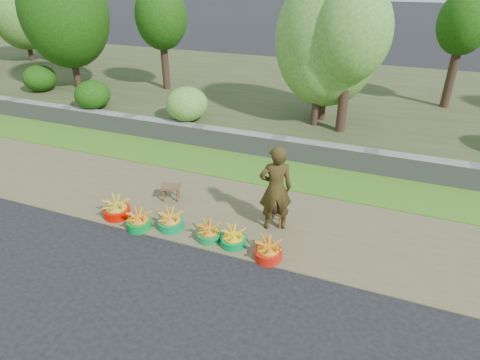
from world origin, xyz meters
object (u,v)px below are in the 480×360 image
at_px(basin_c, 171,221).
at_px(vendor_woman, 276,189).
at_px(basin_a, 117,209).
at_px(basin_e, 233,238).
at_px(basin_f, 268,251).
at_px(stool_right, 277,213).
at_px(stool_left, 171,189).
at_px(basin_d, 209,233).
at_px(basin_b, 139,221).

distance_m(basin_c, vendor_woman, 2.03).
height_order(basin_a, basin_e, basin_a).
height_order(basin_a, basin_c, basin_a).
xyz_separation_m(basin_c, basin_f, (1.94, -0.17, -0.00)).
height_order(basin_f, stool_right, basin_f).
height_order(basin_e, vendor_woman, vendor_woman).
distance_m(basin_e, stool_left, 2.02).
xyz_separation_m(basin_d, vendor_woman, (0.97, 0.78, 0.69)).
distance_m(basin_a, basin_d, 1.98).
height_order(basin_a, basin_d, basin_a).
relative_size(basin_e, stool_left, 1.00).
xyz_separation_m(stool_left, stool_right, (2.29, -0.06, -0.01)).
bearing_deg(basin_a, basin_c, 1.62).
distance_m(basin_d, basin_e, 0.47).
bearing_deg(basin_b, basin_e, 4.59).
bearing_deg(basin_d, basin_f, -5.83).
relative_size(basin_c, vendor_woman, 0.29).
height_order(basin_c, basin_e, basin_c).
distance_m(basin_e, vendor_woman, 1.15).
height_order(basin_c, basin_f, basin_c).
xyz_separation_m(basin_a, vendor_woman, (2.95, 0.75, 0.67)).
bearing_deg(vendor_woman, basin_d, 13.70).
bearing_deg(basin_a, basin_b, -15.27).
bearing_deg(stool_left, basin_c, -60.53).
height_order(basin_b, stool_left, stool_left).
height_order(basin_e, stool_left, stool_left).
bearing_deg(basin_d, basin_c, 176.02).
bearing_deg(basin_c, basin_b, -160.09).
xyz_separation_m(basin_c, stool_left, (-0.51, 0.90, 0.12)).
relative_size(basin_b, stool_right, 1.10).
distance_m(stool_right, vendor_woman, 0.58).
distance_m(basin_a, basin_f, 3.12).
xyz_separation_m(basin_a, basin_b, (0.62, -0.17, -0.02)).
bearing_deg(stool_left, basin_b, -92.60).
distance_m(basin_f, vendor_woman, 1.13).
distance_m(basin_d, stool_right, 1.33).
xyz_separation_m(basin_a, basin_c, (1.18, 0.03, -0.01)).
distance_m(basin_b, stool_left, 1.11).
relative_size(basin_b, basin_f, 0.97).
bearing_deg(basin_d, vendor_woman, 38.69).
distance_m(basin_b, vendor_woman, 2.60).
xyz_separation_m(basin_e, vendor_woman, (0.50, 0.77, 0.69)).
height_order(basin_c, vendor_woman, vendor_woman).
distance_m(basin_c, basin_f, 1.95).
distance_m(basin_a, basin_e, 2.45).
xyz_separation_m(basin_b, basin_c, (0.56, 0.20, 0.01)).
relative_size(basin_a, vendor_woman, 0.31).
xyz_separation_m(basin_b, vendor_woman, (2.33, 0.92, 0.68)).
bearing_deg(basin_b, stool_right, 23.87).
relative_size(basin_c, basin_e, 1.07).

